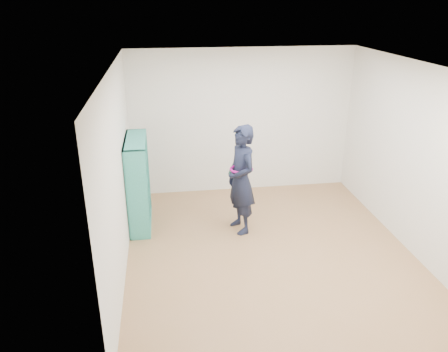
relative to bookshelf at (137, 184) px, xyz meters
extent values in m
plane|color=#9B7246|center=(1.86, -1.10, -0.69)|extent=(4.50, 4.50, 0.00)
plane|color=white|center=(1.86, -1.10, 1.91)|extent=(4.50, 4.50, 0.00)
cube|color=white|center=(-0.14, -1.10, 0.61)|extent=(0.02, 4.50, 2.60)
cube|color=white|center=(3.86, -1.10, 0.61)|extent=(0.02, 4.50, 2.60)
cube|color=white|center=(1.86, 1.15, 0.61)|extent=(4.00, 0.02, 2.60)
cube|color=white|center=(1.86, -3.35, 0.61)|extent=(4.00, 0.02, 2.60)
cube|color=teal|center=(0.03, -0.51, 0.02)|extent=(0.31, 0.02, 1.42)
cube|color=teal|center=(0.03, 0.53, 0.02)|extent=(0.31, 0.02, 1.42)
cube|color=teal|center=(0.03, 0.01, -0.68)|extent=(0.31, 1.07, 0.02)
cube|color=teal|center=(0.03, 0.01, 0.72)|extent=(0.31, 1.07, 0.02)
cube|color=teal|center=(-0.12, 0.01, 0.02)|extent=(0.02, 1.07, 1.42)
cube|color=teal|center=(0.03, -0.16, 0.02)|extent=(0.29, 0.02, 1.38)
cube|color=teal|center=(0.03, 0.18, 0.02)|extent=(0.29, 0.02, 1.38)
cube|color=teal|center=(0.03, 0.01, -0.33)|extent=(0.29, 1.02, 0.02)
cube|color=teal|center=(0.03, 0.01, 0.02)|extent=(0.29, 1.02, 0.02)
cube|color=teal|center=(0.03, 0.01, 0.36)|extent=(0.29, 1.02, 0.02)
cube|color=beige|center=(0.04, -0.34, -0.63)|extent=(0.20, 0.12, 0.05)
cube|color=black|center=(0.05, -0.38, -0.22)|extent=(0.16, 0.14, 0.20)
cube|color=maroon|center=(0.05, -0.38, 0.16)|extent=(0.16, 0.14, 0.26)
cube|color=silver|center=(0.04, -0.34, 0.40)|extent=(0.20, 0.12, 0.05)
cube|color=navy|center=(0.05, -0.04, -0.56)|extent=(0.16, 0.14, 0.20)
cube|color=brown|center=(0.05, -0.04, -0.22)|extent=(0.16, 0.14, 0.19)
cube|color=#BFB28C|center=(0.04, 0.00, 0.05)|extent=(0.20, 0.12, 0.05)
cube|color=#26594C|center=(0.05, -0.04, 0.47)|extent=(0.16, 0.14, 0.19)
cube|color=beige|center=(0.05, 0.30, -0.56)|extent=(0.16, 0.14, 0.20)
cube|color=black|center=(0.04, 0.34, -0.29)|extent=(0.20, 0.12, 0.05)
cube|color=maroon|center=(0.05, 0.30, 0.12)|extent=(0.16, 0.14, 0.18)
cube|color=silver|center=(0.05, 0.30, 0.48)|extent=(0.16, 0.14, 0.22)
imported|color=black|center=(1.57, -0.41, 0.15)|extent=(0.56, 0.70, 1.69)
torus|color=#A30C7B|center=(1.57, -0.41, 0.32)|extent=(0.43, 0.43, 0.04)
cube|color=silver|center=(1.41, -0.37, 0.26)|extent=(0.06, 0.09, 0.12)
cube|color=black|center=(1.41, -0.37, 0.26)|extent=(0.05, 0.08, 0.12)
camera|label=1|loc=(0.45, -6.33, 2.69)|focal=35.00mm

